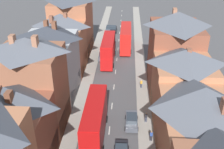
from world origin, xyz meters
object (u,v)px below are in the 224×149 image
car_parked_left_a (132,120)px  car_parked_right_a (114,29)px  pedestrian_mid_right (146,117)px  double_decker_bus_far_approaching (95,120)px  car_near_blue (103,55)px  pedestrian_mid_left (151,135)px  double_decker_bus_mid_street (108,50)px  pedestrian_far_left (141,83)px  double_decker_bus_lead (126,38)px  car_parked_left_b (109,29)px  car_near_silver (126,26)px

car_parked_left_a → car_parked_right_a: 41.61m
car_parked_right_a → pedestrian_mid_right: size_ratio=2.72×
double_decker_bus_far_approaching → car_near_blue: bearing=92.9°
pedestrian_mid_left → pedestrian_mid_right: size_ratio=1.00×
double_decker_bus_mid_street → car_parked_right_a: bearing=90.0°
double_decker_bus_mid_street → car_near_blue: (-1.29, 1.27, -1.96)m
car_parked_right_a → pedestrian_mid_left: 45.20m
pedestrian_far_left → double_decker_bus_mid_street: bearing=121.5°
double_decker_bus_mid_street → pedestrian_mid_right: bearing=-71.3°
car_near_blue → pedestrian_far_left: (7.99, -12.21, 0.18)m
double_decker_bus_mid_street → car_parked_right_a: size_ratio=2.47×
car_parked_right_a → pedestrian_far_left: bearing=-77.8°
car_near_blue → double_decker_bus_lead: bearing=51.9°
double_decker_bus_lead → pedestrian_far_left: bearing=-80.5°
double_decker_bus_far_approaching → pedestrian_mid_right: double_decker_bus_far_approaching is taller
double_decker_bus_mid_street → car_parked_left_a: 22.00m
double_decker_bus_far_approaching → car_near_blue: double_decker_bus_far_approaching is taller
car_parked_left_b → pedestrian_far_left: size_ratio=2.73×
car_near_blue → car_parked_right_a: (1.30, 18.70, 0.00)m
car_parked_left_a → pedestrian_mid_right: pedestrian_mid_right is taller
pedestrian_mid_right → pedestrian_far_left: 9.74m
car_parked_left_a → car_parked_left_b: bearing=98.5°
car_parked_left_b → pedestrian_mid_right: 41.56m
car_near_silver → double_decker_bus_far_approaching: bearing=-94.4°
double_decker_bus_lead → car_near_silver: 15.40m
double_decker_bus_far_approaching → car_parked_left_a: double_decker_bus_far_approaching is taller
car_parked_left_a → car_parked_left_b: car_parked_left_b is taller
pedestrian_mid_right → car_parked_right_a: bearing=99.8°
car_parked_right_a → car_near_silver: bearing=38.1°
car_parked_left_a → pedestrian_far_left: pedestrian_far_left is taller
double_decker_bus_far_approaching → car_near_blue: 25.56m
car_parked_left_b → pedestrian_mid_left: pedestrian_mid_left is taller
pedestrian_mid_right → pedestrian_far_left: bearing=91.8°
car_parked_left_a → pedestrian_far_left: size_ratio=2.64×
pedestrian_mid_left → pedestrian_far_left: (-0.78, 13.67, 0.00)m
pedestrian_mid_left → double_decker_bus_far_approaching: bearing=176.8°
pedestrian_mid_left → double_decker_bus_mid_street: bearing=106.9°
pedestrian_mid_right → double_decker_bus_lead: bearing=96.9°
car_near_silver → double_decker_bus_mid_street: bearing=-99.0°
car_parked_right_a → pedestrian_far_left: (6.69, -30.90, 0.18)m
double_decker_bus_far_approaching → car_parked_left_a: size_ratio=2.54×
pedestrian_mid_left → car_parked_right_a: bearing=99.5°
car_parked_left_a → pedestrian_mid_left: (2.56, -3.26, 0.20)m
car_near_blue → double_decker_bus_far_approaching: bearing=-87.1°
double_decker_bus_mid_street → car_parked_left_a: (4.91, -21.36, -1.98)m
pedestrian_far_left → car_near_silver: bearing=95.2°
car_near_silver → car_parked_right_a: (-3.60, -2.83, 0.00)m
double_decker_bus_far_approaching → double_decker_bus_lead: bearing=83.5°
pedestrian_far_left → car_parked_left_a: bearing=-99.7°
car_parked_left_a → pedestrian_mid_right: size_ratio=2.64×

